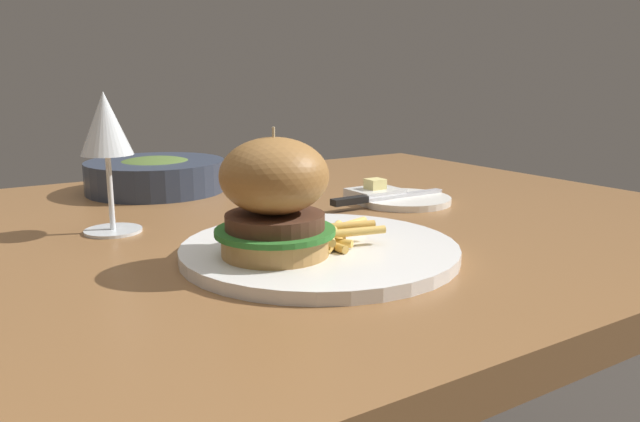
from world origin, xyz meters
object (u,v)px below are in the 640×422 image
object	(u,v)px
table_knife	(379,198)
butter_dish	(375,194)
burger_sandwich	(275,197)
bread_plate	(404,200)
main_plate	(320,250)
wine_glass	(106,131)
soup_bowl	(156,174)

from	to	relation	value
table_knife	butter_dish	size ratio (longest dim) A/B	2.67
burger_sandwich	table_knife	xyz separation A→B (m)	(0.28, 0.18, -0.06)
bread_plate	main_plate	bearing A→B (deg)	-147.26
main_plate	table_knife	size ratio (longest dim) A/B	1.48
wine_glass	table_knife	world-z (taller)	wine_glass
bread_plate	table_knife	size ratio (longest dim) A/B	0.70
bread_plate	table_knife	distance (m)	0.05
wine_glass	soup_bowl	world-z (taller)	wine_glass
main_plate	soup_bowl	world-z (taller)	soup_bowl
main_plate	wine_glass	world-z (taller)	wine_glass
wine_glass	butter_dish	world-z (taller)	wine_glass
soup_bowl	butter_dish	bearing A→B (deg)	-46.13
bread_plate	table_knife	world-z (taller)	table_knife
burger_sandwich	wine_glass	size ratio (longest dim) A/B	0.75
butter_dish	main_plate	bearing A→B (deg)	-138.95
table_knife	bread_plate	bearing A→B (deg)	-0.02
burger_sandwich	table_knife	world-z (taller)	burger_sandwich
main_plate	butter_dish	world-z (taller)	butter_dish
table_knife	butter_dish	xyz separation A→B (m)	(0.02, 0.04, -0.00)
burger_sandwich	main_plate	bearing A→B (deg)	6.81
table_knife	burger_sandwich	bearing A→B (deg)	-147.13
wine_glass	bread_plate	world-z (taller)	wine_glass
wine_glass	table_knife	size ratio (longest dim) A/B	0.85
main_plate	burger_sandwich	world-z (taller)	burger_sandwich
main_plate	soup_bowl	size ratio (longest dim) A/B	1.32
burger_sandwich	soup_bowl	size ratio (longest dim) A/B	0.57
wine_glass	butter_dish	bearing A→B (deg)	-3.72
burger_sandwich	wine_glass	world-z (taller)	wine_glass
bread_plate	butter_dish	distance (m)	0.05
main_plate	soup_bowl	bearing A→B (deg)	92.92
main_plate	burger_sandwich	xyz separation A→B (m)	(-0.06, -0.01, 0.07)
burger_sandwich	bread_plate	distance (m)	0.38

